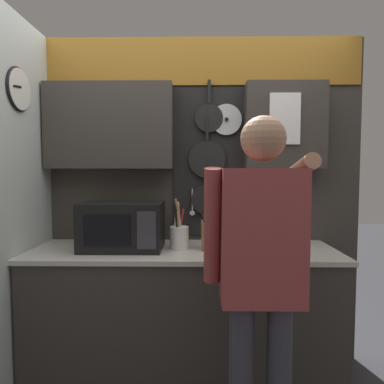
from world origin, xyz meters
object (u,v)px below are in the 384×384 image
Objects in this scene: utensil_crock at (179,236)px; person at (261,263)px; knife_block at (210,234)px; microwave at (123,225)px.

person is (0.42, -0.68, 0.00)m from utensil_crock.
microwave is at bearing -180.00° from knife_block.
microwave is 2.00× the size of knife_block.
knife_block is 0.71m from person.
person reaches higher than knife_block.
utensil_crock is 0.20× the size of person.
utensil_crock is at bearing 179.99° from knife_block.
person is at bearing -72.11° from knife_block.
microwave is 1.56× the size of utensil_crock.
person is (0.22, -0.68, -0.01)m from knife_block.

